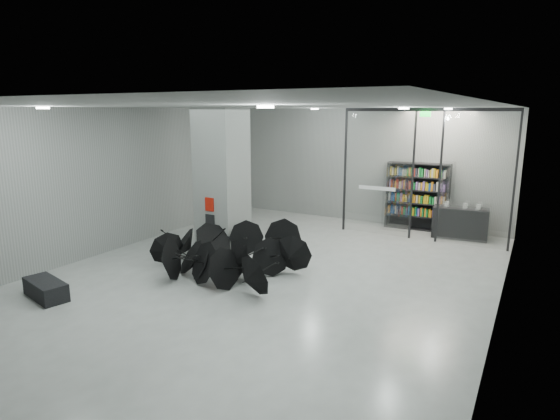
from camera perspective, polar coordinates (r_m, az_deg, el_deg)
The scene contains 10 objects.
room at distance 10.27m, azimuth -2.66°, elevation 6.17°, with size 14.00×14.02×4.01m.
column at distance 13.42m, azimuth -7.17°, elevation 3.87°, with size 1.20×1.20×4.00m, color slate.
fire_cabinet at distance 13.04m, azimuth -8.71°, elevation 0.69°, with size 0.28×0.04×0.38m, color #A50A07.
info_panel at distance 13.15m, azimuth -8.64°, elevation -1.45°, with size 0.30×0.03×0.42m, color black.
exit_sign at distance 14.29m, azimuth 17.52°, elevation 11.24°, with size 0.30×0.06×0.15m, color #0CE533.
glass_partition at distance 14.59m, azimuth 17.24°, elevation 4.80°, with size 5.06×0.08×4.00m.
bench at distance 11.15m, azimuth -26.96°, elevation -8.72°, with size 1.19×0.51×0.38m, color black.
bookshelf at distance 16.04m, azimuth 16.57°, elevation 1.61°, with size 2.03×0.41×2.23m, color black, non-canonical shape.
shop_counter at distance 15.46m, azimuth 21.36°, elevation -1.49°, with size 1.62×0.65×0.97m, color black.
umbrella_cluster at distance 11.64m, azimuth -6.61°, elevation -6.00°, with size 4.33×4.38×1.31m.
Camera 1 is at (5.42, -8.66, 3.92)m, focal length 29.59 mm.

